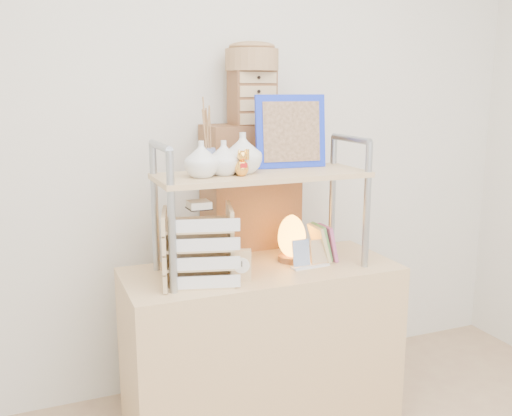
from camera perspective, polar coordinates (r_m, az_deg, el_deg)
The scene contains 10 objects.
room_shell at distance 1.68m, azimuth 11.82°, elevation 17.47°, with size 3.42×3.41×2.61m.
desk at distance 2.65m, azimuth 0.56°, elevation -13.76°, with size 1.20×0.50×0.75m, color tan.
cabinet at distance 2.89m, azimuth -0.53°, elevation -5.11°, with size 0.45×0.24×1.35m, color brown.
hutch at distance 2.40m, azimuth -0.48°, elevation 4.07°, with size 0.90×0.34×0.74m.
letter_tray at distance 2.32m, azimuth -5.67°, elevation -4.16°, with size 0.33×0.32×0.33m.
salt_lamp at distance 2.58m, azimuth 3.57°, elevation -2.99°, with size 0.14×0.13×0.21m.
desk_clock at distance 2.33m, azimuth -1.63°, elevation -5.75°, with size 0.10×0.07×0.13m.
postcard_stand at distance 2.53m, azimuth 5.43°, elevation -5.08°, with size 0.18×0.06×0.13m.
drawer_chest at distance 2.74m, azimuth -0.39°, elevation 10.94°, with size 0.20×0.16×0.25m.
woven_basket at distance 2.75m, azimuth -0.41°, elevation 14.60°, with size 0.25×0.25×0.10m, color olive.
Camera 1 is at (-0.92, -1.00, 1.53)m, focal length 40.00 mm.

